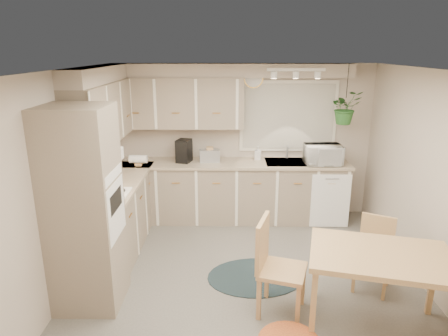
{
  "coord_description": "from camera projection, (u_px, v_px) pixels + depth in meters",
  "views": [
    {
      "loc": [
        -0.22,
        -4.09,
        2.6
      ],
      "look_at": [
        -0.28,
        0.55,
        1.22
      ],
      "focal_mm": 32.0,
      "sensor_mm": 36.0,
      "label": 1
    }
  ],
  "objects": [
    {
      "name": "chair_back",
      "position": [
        373.0,
        256.0,
        4.4
      ],
      "size": [
        0.52,
        0.52,
        0.83
      ],
      "primitive_type": "cube",
      "rotation": [
        0.0,
        0.0,
        2.67
      ],
      "color": "tan",
      "rests_on": "floor"
    },
    {
      "name": "dishwasher_front",
      "position": [
        330.0,
        201.0,
        5.95
      ],
      "size": [
        0.58,
        0.02,
        0.83
      ],
      "primitive_type": "cube",
      "color": "white",
      "rests_on": "base_cab_back"
    },
    {
      "name": "counter_back",
      "position": [
        230.0,
        163.0,
        6.11
      ],
      "size": [
        3.64,
        0.64,
        0.04
      ],
      "primitive_type": "cube",
      "color": "tan",
      "rests_on": "base_cab_back"
    },
    {
      "name": "cooktop",
      "position": [
        105.0,
        196.0,
        4.69
      ],
      "size": [
        0.52,
        0.58,
        0.02
      ],
      "primitive_type": "cube",
      "color": "white",
      "rests_on": "counter_left"
    },
    {
      "name": "wall_right",
      "position": [
        435.0,
        185.0,
        4.29
      ],
      "size": [
        0.04,
        4.2,
        2.4
      ],
      "primitive_type": "cube",
      "color": "#BBAC9B",
      "rests_on": "floor"
    },
    {
      "name": "soap_bottle",
      "position": [
        258.0,
        156.0,
        6.24
      ],
      "size": [
        0.13,
        0.23,
        0.1
      ],
      "primitive_type": "imported",
      "rotation": [
        0.0,
        0.0,
        -0.17
      ],
      "color": "white",
      "rests_on": "counter_back"
    },
    {
      "name": "hanging_plant",
      "position": [
        345.0,
        111.0,
        5.77
      ],
      "size": [
        0.54,
        0.58,
        0.38
      ],
      "primitive_type": "imported",
      "rotation": [
        0.0,
        0.0,
        0.26
      ],
      "color": "#285D25",
      "rests_on": "ceiling"
    },
    {
      "name": "chair_left",
      "position": [
        283.0,
        268.0,
        3.99
      ],
      "size": [
        0.59,
        0.59,
        1.01
      ],
      "primitive_type": "cube",
      "rotation": [
        0.0,
        0.0,
        -1.87
      ],
      "color": "tan",
      "rests_on": "floor"
    },
    {
      "name": "wall_oven_face",
      "position": [
        116.0,
        210.0,
        4.01
      ],
      "size": [
        0.02,
        0.56,
        0.58
      ],
      "primitive_type": "cube",
      "color": "white",
      "rests_on": "oven_stack"
    },
    {
      "name": "floor",
      "position": [
        247.0,
        281.0,
        4.66
      ],
      "size": [
        4.2,
        4.2,
        0.0
      ],
      "primitive_type": "plane",
      "color": "slate",
      "rests_on": "ground"
    },
    {
      "name": "upper_cab_left",
      "position": [
        104.0,
        112.0,
        5.11
      ],
      "size": [
        0.35,
        2.0,
        0.75
      ],
      "primitive_type": "cube",
      "color": "gray",
      "rests_on": "wall_left"
    },
    {
      "name": "soffit_left",
      "position": [
        99.0,
        74.0,
        4.98
      ],
      "size": [
        0.3,
        2.0,
        0.2
      ],
      "primitive_type": "cube",
      "color": "#BBAC9B",
      "rests_on": "wall_left"
    },
    {
      "name": "knife_block",
      "position": [
        210.0,
        154.0,
        6.13
      ],
      "size": [
        0.11,
        0.11,
        0.22
      ],
      "primitive_type": "cube",
      "rotation": [
        0.0,
        0.0,
        0.1
      ],
      "color": "tan",
      "rests_on": "counter_back"
    },
    {
      "name": "base_cab_left",
      "position": [
        119.0,
        215.0,
        5.39
      ],
      "size": [
        0.6,
        1.85,
        0.9
      ],
      "primitive_type": "cube",
      "color": "gray",
      "rests_on": "floor"
    },
    {
      "name": "ceiling",
      "position": [
        251.0,
        70.0,
        3.97
      ],
      "size": [
        4.2,
        4.2,
        0.0
      ],
      "primitive_type": "plane",
      "color": "white",
      "rests_on": "wall_back"
    },
    {
      "name": "wall_left",
      "position": [
        65.0,
        183.0,
        4.34
      ],
      "size": [
        0.04,
        4.2,
        2.4
      ],
      "primitive_type": "cube",
      "color": "#BBAC9B",
      "rests_on": "floor"
    },
    {
      "name": "wall_back",
      "position": [
        243.0,
        141.0,
        6.33
      ],
      "size": [
        4.0,
        0.04,
        2.4
      ],
      "primitive_type": "cube",
      "color": "#BBAC9B",
      "rests_on": "floor"
    },
    {
      "name": "wall_clock",
      "position": [
        253.0,
        78.0,
        6.01
      ],
      "size": [
        0.3,
        0.03,
        0.3
      ],
      "primitive_type": "cylinder",
      "rotation": [
        1.57,
        0.0,
        0.0
      ],
      "color": "gold",
      "rests_on": "wall_back"
    },
    {
      "name": "base_cab_back",
      "position": [
        230.0,
        192.0,
        6.26
      ],
      "size": [
        3.6,
        0.6,
        0.9
      ],
      "primitive_type": "cube",
      "color": "gray",
      "rests_on": "floor"
    },
    {
      "name": "window_frame",
      "position": [
        288.0,
        116.0,
        6.18
      ],
      "size": [
        1.5,
        0.02,
        1.1
      ],
      "primitive_type": "cube",
      "color": "white",
      "rests_on": "wall_back"
    },
    {
      "name": "range_hood",
      "position": [
        100.0,
        159.0,
        4.56
      ],
      "size": [
        0.4,
        0.6,
        0.14
      ],
      "primitive_type": "cube",
      "color": "white",
      "rests_on": "upper_cab_left"
    },
    {
      "name": "braided_rug",
      "position": [
        256.0,
        277.0,
        4.74
      ],
      "size": [
        1.22,
        0.96,
        0.01
      ],
      "primitive_type": "ellipsoid",
      "rotation": [
        0.0,
        0.0,
        0.09
      ],
      "color": "black",
      "rests_on": "floor"
    },
    {
      "name": "sink",
      "position": [
        289.0,
        165.0,
        6.12
      ],
      "size": [
        0.7,
        0.48,
        0.1
      ],
      "primitive_type": "cube",
      "color": "#A2A4A9",
      "rests_on": "counter_back"
    },
    {
      "name": "track_light_bar",
      "position": [
        296.0,
        70.0,
        5.47
      ],
      "size": [
        0.8,
        0.04,
        0.04
      ],
      "primitive_type": "cube",
      "color": "white",
      "rests_on": "ceiling"
    },
    {
      "name": "counter_left",
      "position": [
        117.0,
        182.0,
        5.25
      ],
      "size": [
        0.64,
        1.89,
        0.04
      ],
      "primitive_type": "cube",
      "color": "tan",
      "rests_on": "base_cab_left"
    },
    {
      "name": "wall_front",
      "position": [
        266.0,
        302.0,
        2.3
      ],
      "size": [
        4.0,
        0.04,
        2.4
      ],
      "primitive_type": "cube",
      "color": "#BBAC9B",
      "rests_on": "floor"
    },
    {
      "name": "coffee_maker",
      "position": [
        184.0,
        151.0,
        6.07
      ],
      "size": [
        0.25,
        0.28,
        0.35
      ],
      "primitive_type": "cube",
      "rotation": [
        0.0,
        0.0,
        -0.26
      ],
      "color": "black",
      "rests_on": "counter_back"
    },
    {
      "name": "upper_cab_back",
      "position": [
        177.0,
        103.0,
        5.99
      ],
      "size": [
        2.0,
        0.35,
        0.75
      ],
      "primitive_type": "cube",
      "color": "gray",
      "rests_on": "wall_back"
    },
    {
      "name": "soffit_back",
      "position": [
        230.0,
        70.0,
        5.87
      ],
      "size": [
        3.6,
        0.3,
        0.2
      ],
      "primitive_type": "cube",
      "color": "#BBAC9B",
      "rests_on": "wall_back"
    },
    {
      "name": "toaster",
      "position": [
        210.0,
        156.0,
        6.11
      ],
      "size": [
        0.32,
        0.21,
        0.19
      ],
      "primitive_type": "cube",
      "rotation": [
        0.0,
        0.0,
        0.11
      ],
      "color": "#A2A4A9",
      "rests_on": "counter_back"
    },
    {
      "name": "oven_stack",
      "position": [
        84.0,
        210.0,
        4.02
      ],
      "size": [
        0.65,
        0.65,
        2.1
      ],
      "primitive_type": "cube",
      "color": "gray",
      "rests_on": "floor"
    },
    {
      "name": "window_blinds",
      "position": [
        288.0,
        116.0,
        6.17
      ],
      "size": [
        1.4,
        0.02,
        1.0
      ],
      "primitive_type": "cube",
      "color": "beige",
      "rests_on": "wall_back"
    },
    {
      "name": "microwave",
      "position": [
        323.0,
        152.0,
        5.95
      ],
      "size": [
        0.55,
        0.33,
        0.36
      ],
      "primitive_type": "imported",
      "rotation": [
        0.0,
        0.0,
        0.06
      ],
      "color": "white",
      "rests_on": "counter_back"
    },
    {
      "name": "dining_table",
      "position": [
        376.0,
        291.0,
        3.78
      ],
      "size": [
        1.43,
        1.12,
        0.8
      ],
      "primitive_type": "cube",
      "rotation": [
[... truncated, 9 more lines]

